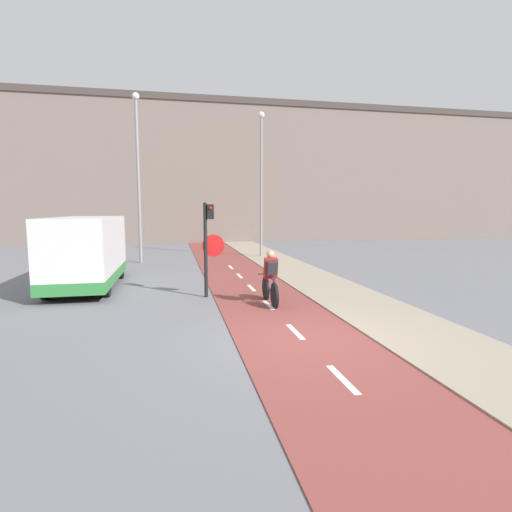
{
  "coord_description": "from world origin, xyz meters",
  "views": [
    {
      "loc": [
        -2.55,
        -7.59,
        2.67
      ],
      "look_at": [
        0.0,
        4.72,
        1.2
      ],
      "focal_mm": 28.0,
      "sensor_mm": 36.0,
      "label": 1
    }
  ],
  "objects_px": {
    "street_lamp_far": "(138,163)",
    "street_lamp_sidewalk": "(261,171)",
    "cyclist_near": "(270,279)",
    "traffic_light_pole": "(208,239)",
    "van": "(87,253)"
  },
  "relations": [
    {
      "from": "street_lamp_sidewalk",
      "to": "street_lamp_far",
      "type": "bearing_deg",
      "value": -169.09
    },
    {
      "from": "street_lamp_far",
      "to": "cyclist_near",
      "type": "relative_size",
      "value": 4.73
    },
    {
      "from": "street_lamp_far",
      "to": "van",
      "type": "distance_m",
      "value": 7.39
    },
    {
      "from": "street_lamp_far",
      "to": "street_lamp_sidewalk",
      "type": "height_order",
      "value": "street_lamp_far"
    },
    {
      "from": "traffic_light_pole",
      "to": "cyclist_near",
      "type": "height_order",
      "value": "traffic_light_pole"
    },
    {
      "from": "street_lamp_sidewalk",
      "to": "van",
      "type": "bearing_deg",
      "value": -135.97
    },
    {
      "from": "cyclist_near",
      "to": "traffic_light_pole",
      "type": "bearing_deg",
      "value": 141.07
    },
    {
      "from": "street_lamp_sidewalk",
      "to": "van",
      "type": "distance_m",
      "value": 11.36
    },
    {
      "from": "cyclist_near",
      "to": "street_lamp_sidewalk",
      "type": "bearing_deg",
      "value": 78.91
    },
    {
      "from": "street_lamp_far",
      "to": "van",
      "type": "height_order",
      "value": "street_lamp_far"
    },
    {
      "from": "street_lamp_far",
      "to": "cyclist_near",
      "type": "distance_m",
      "value": 11.58
    },
    {
      "from": "traffic_light_pole",
      "to": "cyclist_near",
      "type": "xyz_separation_m",
      "value": [
        1.62,
        -1.31,
        -1.07
      ]
    },
    {
      "from": "traffic_light_pole",
      "to": "cyclist_near",
      "type": "distance_m",
      "value": 2.34
    },
    {
      "from": "traffic_light_pole",
      "to": "street_lamp_far",
      "type": "height_order",
      "value": "street_lamp_far"
    },
    {
      "from": "traffic_light_pole",
      "to": "van",
      "type": "relative_size",
      "value": 0.55
    }
  ]
}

